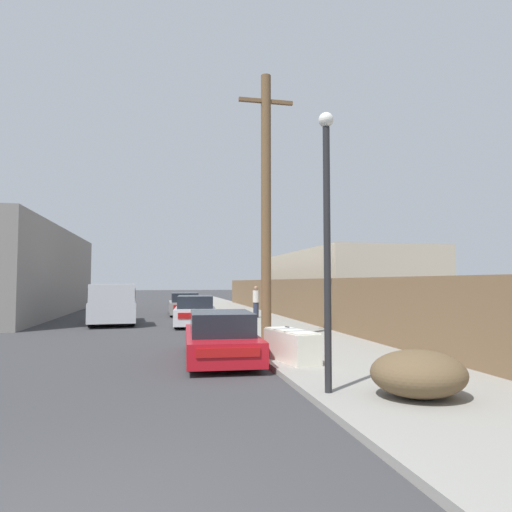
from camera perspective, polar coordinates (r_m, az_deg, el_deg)
name	(u,v)px	position (r m, az deg, el deg)	size (l,w,h in m)	color
sidewalk_curb	(238,314)	(27.68, -2.31, -7.21)	(4.20, 63.00, 0.12)	gray
discarded_fridge	(291,345)	(10.94, 4.42, -11.07)	(0.95, 1.90, 0.74)	silver
parked_sports_car_red	(220,338)	(11.74, -4.50, -10.12)	(1.92, 4.66, 1.23)	red
car_parked_mid	(195,312)	(20.80, -7.62, -6.91)	(2.05, 4.24, 1.35)	silver
car_parked_far	(184,305)	(27.44, -8.97, -6.03)	(1.74, 4.27, 1.32)	gray
pickup_truck	(113,304)	(22.20, -17.47, -5.79)	(2.39, 5.37, 1.87)	silver
utility_pole	(266,203)	(14.82, 1.27, 6.67)	(1.80, 0.32, 8.61)	brown
street_lamp	(327,228)	(7.87, 8.86, 3.48)	(0.26, 0.26, 4.77)	#232326
brush_pile	(418,374)	(7.99, 19.62, -13.68)	(1.54, 1.41, 0.75)	brown
wooden_fence	(288,298)	(23.86, 4.04, -5.30)	(0.08, 38.01, 1.99)	brown
building_left_block	(3,272)	(30.22, -29.12, -1.79)	(7.00, 19.04, 5.06)	gray
building_right_house	(335,284)	(28.76, 9.83, -3.41)	(6.00, 15.45, 3.74)	beige
pedestrian	(256,301)	(23.85, 0.00, -5.69)	(0.34, 0.34, 1.64)	#282D42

